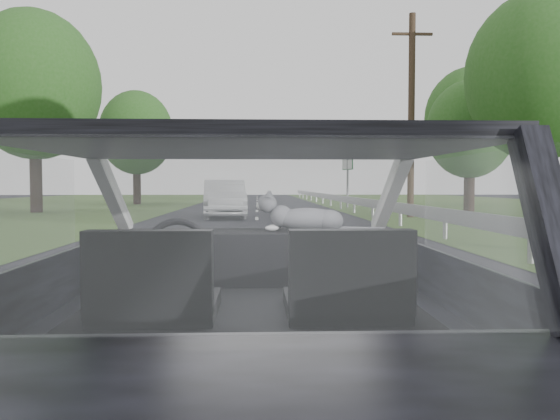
{
  "coord_description": "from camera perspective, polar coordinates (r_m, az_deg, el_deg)",
  "views": [
    {
      "loc": [
        0.03,
        -2.54,
        1.27
      ],
      "look_at": [
        0.16,
        0.59,
        1.12
      ],
      "focal_mm": 35.0,
      "sensor_mm": 36.0,
      "label": 1
    }
  ],
  "objects": [
    {
      "name": "other_car",
      "position": [
        21.4,
        -5.82,
        1.18
      ],
      "size": [
        2.12,
        4.61,
        1.47
      ],
      "primitive_type": "imported",
      "rotation": [
        0.0,
        0.0,
        0.08
      ],
      "color": "#BABBBE",
      "rests_on": "ground"
    },
    {
      "name": "tree_5",
      "position": [
        27.77,
        -24.25,
        9.08
      ],
      "size": [
        7.75,
        7.75,
        9.01
      ],
      "primitive_type": null,
      "rotation": [
        0.0,
        0.0,
        0.39
      ],
      "color": "#365F28",
      "rests_on": "ground"
    },
    {
      "name": "tree_1",
      "position": [
        21.81,
        25.52,
        9.46
      ],
      "size": [
        6.34,
        6.34,
        7.92
      ],
      "primitive_type": null,
      "rotation": [
        0.0,
        0.0,
        -0.24
      ],
      "color": "#365F28",
      "rests_on": "ground"
    },
    {
      "name": "highway_sign",
      "position": [
        30.55,
        7.07,
        2.83
      ],
      "size": [
        0.49,
        1.08,
        2.79
      ],
      "primitive_type": "cube",
      "rotation": [
        0.0,
        0.0,
        0.36
      ],
      "color": "#135C25",
      "rests_on": "ground"
    },
    {
      "name": "tree_2",
      "position": [
        26.16,
        19.22,
        6.07
      ],
      "size": [
        5.02,
        5.02,
        5.82
      ],
      "primitive_type": null,
      "rotation": [
        0.0,
        0.0,
        0.39
      ],
      "color": "#365F28",
      "rests_on": "ground"
    },
    {
      "name": "cat",
      "position": [
        3.14,
        2.93,
        -0.84
      ],
      "size": [
        0.55,
        0.28,
        0.24
      ],
      "primitive_type": "ellipsoid",
      "rotation": [
        0.0,
        0.0,
        -0.22
      ],
      "color": "gray",
      "rests_on": "dashboard"
    },
    {
      "name": "subject_car",
      "position": [
        2.6,
        -2.94,
        -9.4
      ],
      "size": [
        1.8,
        4.0,
        1.45
      ],
      "primitive_type": "cube",
      "color": "black",
      "rests_on": "ground"
    },
    {
      "name": "tree_6",
      "position": [
        37.3,
        -14.76,
        6.16
      ],
      "size": [
        5.77,
        5.77,
        7.26
      ],
      "primitive_type": null,
      "rotation": [
        0.0,
        0.0,
        -0.23
      ],
      "color": "#365F28",
      "rests_on": "ground"
    },
    {
      "name": "steering_wheel",
      "position": [
        2.92,
        -10.77,
        -4.23
      ],
      "size": [
        0.36,
        0.36,
        0.04
      ],
      "primitive_type": "torus",
      "color": "black",
      "rests_on": "dashboard"
    },
    {
      "name": "passenger_seat",
      "position": [
        2.32,
        6.99,
        -7.0
      ],
      "size": [
        0.5,
        0.72,
        0.42
      ],
      "primitive_type": "cube",
      "color": "black",
      "rests_on": "subject_car"
    },
    {
      "name": "dashboard",
      "position": [
        3.19,
        -2.84,
        -4.87
      ],
      "size": [
        1.58,
        0.45,
        0.3
      ],
      "primitive_type": "cube",
      "color": "black",
      "rests_on": "subject_car"
    },
    {
      "name": "guardrail",
      "position": [
        13.27,
        16.42,
        -0.46
      ],
      "size": [
        0.05,
        90.0,
        0.32
      ],
      "primitive_type": "cube",
      "color": "#ABABAB",
      "rests_on": "ground"
    },
    {
      "name": "driver_seat",
      "position": [
        2.32,
        -13.01,
        -7.01
      ],
      "size": [
        0.5,
        0.72,
        0.42
      ],
      "primitive_type": "cube",
      "color": "black",
      "rests_on": "subject_car"
    },
    {
      "name": "utility_pole",
      "position": [
        22.1,
        13.56,
        9.5
      ],
      "size": [
        0.3,
        0.3,
        7.89
      ],
      "primitive_type": "cylinder",
      "rotation": [
        0.0,
        0.0,
        0.17
      ],
      "color": "#38291F",
      "rests_on": "ground"
    },
    {
      "name": "tree_3",
      "position": [
        36.15,
        19.2,
        7.07
      ],
      "size": [
        5.85,
        5.85,
        8.34
      ],
      "primitive_type": null,
      "rotation": [
        0.0,
        0.0,
        -0.07
      ],
      "color": "#365F28",
      "rests_on": "ground"
    }
  ]
}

